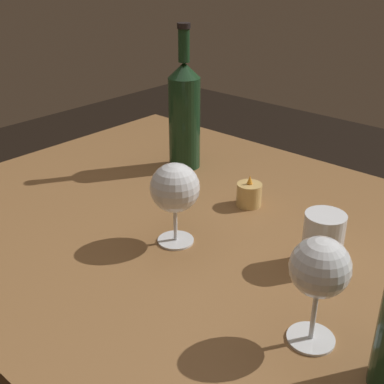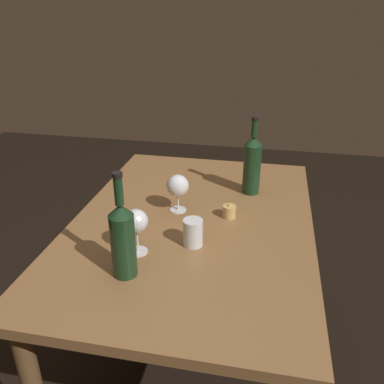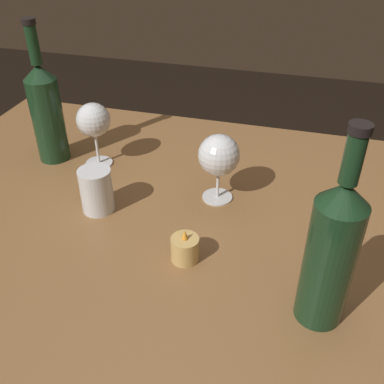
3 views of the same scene
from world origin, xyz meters
name	(u,v)px [view 3 (image 3 of 3)]	position (x,y,z in m)	size (l,w,h in m)	color
dining_table	(179,244)	(0.00, 0.00, 0.65)	(1.30, 0.90, 0.74)	olive
wine_glass_left	(94,122)	(0.25, -0.14, 0.85)	(0.08, 0.08, 0.16)	white
wine_glass_right	(219,156)	(-0.07, -0.07, 0.85)	(0.09, 0.09, 0.15)	white
wine_bottle	(331,252)	(-0.29, 0.20, 0.87)	(0.07, 0.07, 0.34)	#19381E
wine_bottle_second	(46,110)	(0.37, -0.14, 0.87)	(0.08, 0.08, 0.34)	#19381E
water_tumbler	(97,192)	(0.17, 0.04, 0.78)	(0.07, 0.07, 0.10)	white
votive_candle	(185,249)	(-0.05, 0.13, 0.76)	(0.05, 0.05, 0.07)	#DBB266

